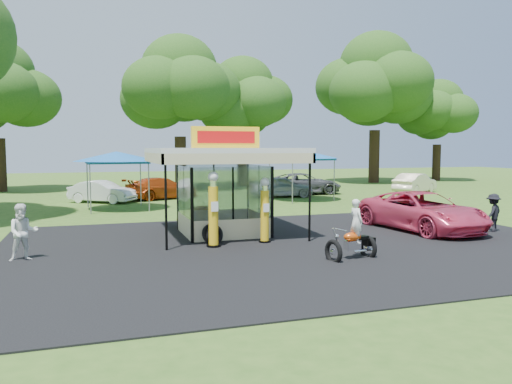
% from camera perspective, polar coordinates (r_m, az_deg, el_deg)
% --- Properties ---
extents(ground, '(120.00, 120.00, 0.00)m').
position_cam_1_polar(ground, '(15.71, 7.95, -7.41)').
color(ground, '#335A1C').
rests_on(ground, ground).
extents(asphalt_apron, '(20.00, 14.00, 0.04)m').
position_cam_1_polar(asphalt_apron, '(17.48, 5.06, -6.04)').
color(asphalt_apron, black).
rests_on(asphalt_apron, ground).
extents(gas_station_kiosk, '(5.40, 5.40, 4.18)m').
position_cam_1_polar(gas_station_kiosk, '(19.42, -3.83, 0.33)').
color(gas_station_kiosk, white).
rests_on(gas_station_kiosk, ground).
extents(gas_pump_left, '(0.48, 0.48, 2.59)m').
position_cam_1_polar(gas_pump_left, '(16.88, -4.90, -2.23)').
color(gas_pump_left, black).
rests_on(gas_pump_left, ground).
extents(gas_pump_right, '(0.44, 0.44, 2.34)m').
position_cam_1_polar(gas_pump_right, '(17.65, 1.00, -2.29)').
color(gas_pump_right, black).
rests_on(gas_pump_right, ground).
extents(motorcycle, '(1.68, 1.05, 1.91)m').
position_cam_1_polar(motorcycle, '(15.46, 11.17, -4.85)').
color(motorcycle, black).
rests_on(motorcycle, ground).
extents(spare_tires, '(0.90, 0.74, 0.72)m').
position_cam_1_polar(spare_tires, '(17.65, -5.00, -4.84)').
color(spare_tires, black).
rests_on(spare_tires, ground).
extents(kiosk_car, '(2.82, 1.13, 0.96)m').
position_cam_1_polar(kiosk_car, '(21.70, -5.24, -2.65)').
color(kiosk_car, yellow).
rests_on(kiosk_car, ground).
extents(pink_sedan, '(3.24, 5.98, 1.59)m').
position_cam_1_polar(pink_sedan, '(21.49, 18.46, -2.11)').
color(pink_sedan, '#DA3B5F').
rests_on(pink_sedan, ground).
extents(spectator_west, '(0.95, 0.80, 1.73)m').
position_cam_1_polar(spectator_west, '(16.46, -25.08, -4.21)').
color(spectator_west, white).
rests_on(spectator_west, ground).
extents(spectator_east_a, '(1.17, 0.97, 1.57)m').
position_cam_1_polar(spectator_east_a, '(22.08, 25.47, -2.19)').
color(spectator_east_a, black).
rests_on(spectator_east_a, ground).
extents(bg_car_a, '(4.23, 3.51, 1.36)m').
position_cam_1_polar(bg_car_a, '(32.31, -17.19, 0.03)').
color(bg_car_a, white).
rests_on(bg_car_a, ground).
extents(bg_car_b, '(5.35, 3.76, 1.44)m').
position_cam_1_polar(bg_car_b, '(33.64, -10.69, 0.42)').
color(bg_car_b, '#A1370C').
rests_on(bg_car_b, ground).
extents(bg_car_c, '(4.56, 2.51, 1.47)m').
position_cam_1_polar(bg_car_c, '(34.36, 2.95, 0.62)').
color(bg_car_c, '#9F9EA3').
rests_on(bg_car_c, ground).
extents(bg_car_d, '(5.76, 3.06, 1.54)m').
position_cam_1_polar(bg_car_d, '(36.83, 5.44, 0.96)').
color(bg_car_d, '#505052').
rests_on(bg_car_d, ground).
extents(bg_car_e, '(4.71, 3.64, 1.49)m').
position_cam_1_polar(bg_car_e, '(39.37, 17.70, 0.97)').
color(bg_car_e, '#F7E5BD').
rests_on(bg_car_e, ground).
extents(tent_west, '(4.57, 4.57, 3.20)m').
position_cam_1_polar(tent_west, '(28.39, -15.65, 3.88)').
color(tent_west, gray).
rests_on(tent_west, ground).
extents(tent_east, '(4.68, 4.68, 3.27)m').
position_cam_1_polar(tent_east, '(32.44, 5.21, 4.28)').
color(tent_east, gray).
rests_on(tent_east, ground).
extents(oak_far_c, '(10.36, 10.36, 12.21)m').
position_cam_1_polar(oak_far_c, '(41.63, -8.72, 11.01)').
color(oak_far_c, black).
rests_on(oak_far_c, ground).
extents(oak_far_d, '(9.44, 9.44, 11.24)m').
position_cam_1_polar(oak_far_d, '(45.12, -1.53, 9.85)').
color(oak_far_d, black).
rests_on(oak_far_d, ground).
extents(oak_far_e, '(11.95, 11.95, 14.22)m').
position_cam_1_polar(oak_far_e, '(50.56, 13.50, 11.38)').
color(oak_far_e, black).
rests_on(oak_far_e, ground).
extents(oak_far_f, '(8.48, 8.48, 10.21)m').
position_cam_1_polar(oak_far_f, '(55.40, 20.07, 8.03)').
color(oak_far_f, black).
rests_on(oak_far_f, ground).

